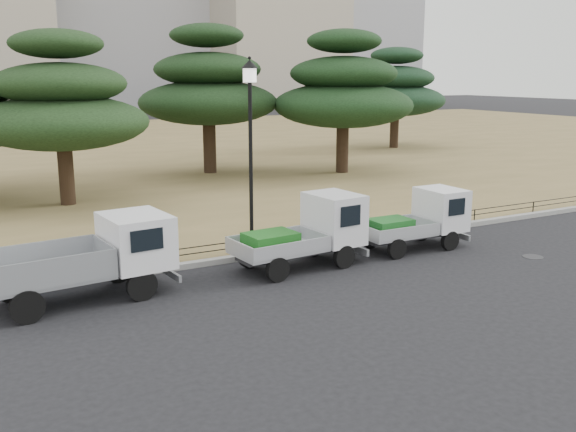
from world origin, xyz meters
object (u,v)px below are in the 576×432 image
truck_large (89,256)px  truck_kei_front (308,232)px  truck_kei_rear (419,220)px  street_lamp (250,124)px  tarp_pile (38,263)px

truck_large → truck_kei_front: 5.92m
truck_kei_rear → street_lamp: street_lamp is taller
truck_kei_rear → street_lamp: 5.99m
truck_large → tarp_pile: 2.26m
street_lamp → tarp_pile: size_ratio=3.67×
truck_kei_front → street_lamp: (-0.92, 1.71, 2.90)m
truck_kei_rear → tarp_pile: (-10.84, 2.09, -0.41)m
truck_kei_front → street_lamp: size_ratio=0.70×
street_lamp → truck_kei_front: bearing=-61.6°
truck_kei_front → street_lamp: street_lamp is taller
truck_kei_front → tarp_pile: size_ratio=2.55×
truck_large → truck_kei_rear: (9.90, -0.12, -0.18)m
truck_large → street_lamp: size_ratio=0.83×
tarp_pile → street_lamp: bearing=-3.9°
truck_large → truck_kei_front: bearing=-7.3°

